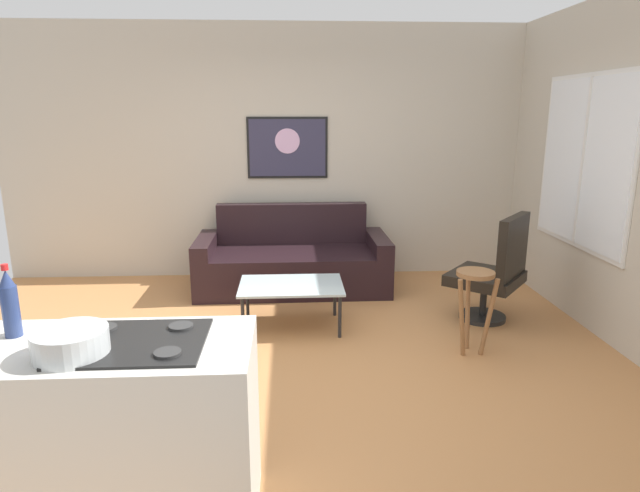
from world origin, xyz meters
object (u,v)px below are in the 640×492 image
Objects in this scene: couch at (293,262)px; mixing_bowl at (71,343)px; bar_stool at (475,293)px; coffee_table at (292,288)px; soda_bottle_2 at (11,304)px; wall_painting at (288,148)px; armchair at (495,271)px.

mixing_bowl reaches higher than couch.
bar_stool is at bearing 38.38° from mixing_bowl.
coffee_table is 2.62m from soda_bottle_2.
wall_painting is (1.21, 3.85, 0.43)m from soda_bottle_2.
mixing_bowl reaches higher than bar_stool.
armchair is at bearing 57.84° from bar_stool.
armchair reaches higher than couch.
couch is 2.23m from bar_stool.
soda_bottle_2 is (-3.05, -2.26, 0.57)m from armchair.
soda_bottle_2 is (-1.25, -3.34, 0.76)m from couch.
bar_stool is (-0.41, -0.65, 0.03)m from armchair.
armchair reaches higher than coffee_table.
wall_painting reaches higher than bar_stool.
couch is 6.16× the size of soda_bottle_2.
mixing_bowl is 0.33× the size of wall_painting.
bar_stool is (1.41, -0.61, 0.14)m from coffee_table.
armchair is 1.10× the size of wall_painting.
wall_painting is at bearing 139.22° from armchair.
armchair is at bearing -30.95° from couch.
soda_bottle_2 is (-2.64, -1.60, 0.54)m from bar_stool.
coffee_table is at bearing -178.78° from armchair.
mixing_bowl is at bearing -141.62° from bar_stool.
couch is 3.64m from soda_bottle_2.
wall_painting is at bearing 72.60° from soda_bottle_2.
couch reaches higher than coffee_table.
couch is 1.12m from coffee_table.
armchair is at bearing 36.49° from soda_bottle_2.
wall_painting is at bearing 94.60° from couch.
mixing_bowl is (-2.72, -2.48, 0.48)m from armchair.
couch is 2.25× the size of coffee_table.
coffee_table is 1.83m from armchair.
couch is at bearing 75.63° from mixing_bowl.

